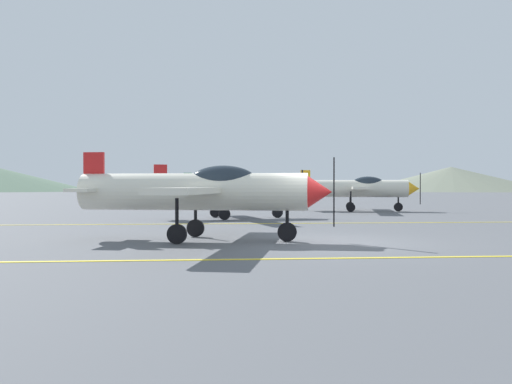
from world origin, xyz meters
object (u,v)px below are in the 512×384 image
object	(u,v)px
airplane_near	(203,190)
airplane_mid	(229,189)
airplane_far	(358,188)
airplane_back	(230,188)

from	to	relation	value
airplane_near	airplane_mid	distance (m)	10.36
airplane_near	airplane_far	world-z (taller)	same
airplane_far	airplane_back	xyz separation A→B (m)	(-7.39, 7.71, 0.00)
airplane_mid	airplane_back	bearing A→B (deg)	87.52
airplane_near	airplane_back	world-z (taller)	same
airplane_near	airplane_mid	size ratio (longest dim) A/B	1.00
airplane_near	airplane_far	bearing A→B (deg)	61.95
airplane_mid	airplane_back	xyz separation A→B (m)	(0.63, 14.61, 0.00)
airplane_near	airplane_mid	bearing A→B (deg)	83.70
airplane_near	airplane_back	bearing A→B (deg)	85.94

